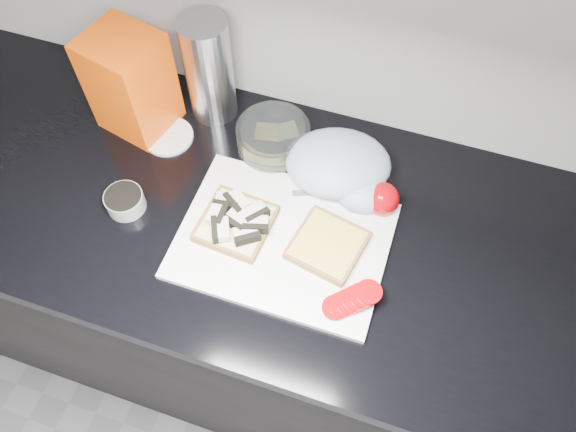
# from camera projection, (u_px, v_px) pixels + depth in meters

# --- Properties ---
(base_cabinet) EXTENTS (3.50, 0.60, 0.86)m
(base_cabinet) POSITION_uv_depth(u_px,v_px,m) (241.00, 294.00, 1.54)
(base_cabinet) COLOR black
(base_cabinet) RESTS_ON ground
(countertop) EXTENTS (3.50, 0.64, 0.04)m
(countertop) POSITION_uv_depth(u_px,v_px,m) (225.00, 206.00, 1.16)
(countertop) COLOR black
(countertop) RESTS_ON base_cabinet
(cutting_board) EXTENTS (0.40, 0.30, 0.01)m
(cutting_board) POSITION_uv_depth(u_px,v_px,m) (283.00, 240.00, 1.09)
(cutting_board) COLOR white
(cutting_board) RESTS_ON countertop
(bread_left) EXTENTS (0.15, 0.15, 0.04)m
(bread_left) POSITION_uv_depth(u_px,v_px,m) (236.00, 221.00, 1.09)
(bread_left) COLOR beige
(bread_left) RESTS_ON cutting_board
(bread_right) EXTENTS (0.15, 0.15, 0.02)m
(bread_right) POSITION_uv_depth(u_px,v_px,m) (328.00, 245.00, 1.06)
(bread_right) COLOR beige
(bread_right) RESTS_ON cutting_board
(tomato_slices) EXTENTS (0.11, 0.10, 0.02)m
(tomato_slices) POSITION_uv_depth(u_px,v_px,m) (352.00, 300.00, 1.00)
(tomato_slices) COLOR #A20308
(tomato_slices) RESTS_ON cutting_board
(knife) EXTENTS (0.19, 0.08, 0.01)m
(knife) POSITION_uv_depth(u_px,v_px,m) (352.00, 191.00, 1.14)
(knife) COLOR silver
(knife) RESTS_ON cutting_board
(seed_tub) EXTENTS (0.08, 0.08, 0.04)m
(seed_tub) POSITION_uv_depth(u_px,v_px,m) (125.00, 201.00, 1.12)
(seed_tub) COLOR #929796
(seed_tub) RESTS_ON countertop
(tub_lid) EXTENTS (0.13, 0.13, 0.01)m
(tub_lid) POSITION_uv_depth(u_px,v_px,m) (168.00, 136.00, 1.23)
(tub_lid) COLOR silver
(tub_lid) RESTS_ON countertop
(glass_bowl) EXTENTS (0.16, 0.16, 0.06)m
(glass_bowl) POSITION_uv_depth(u_px,v_px,m) (273.00, 138.00, 1.19)
(glass_bowl) COLOR silver
(glass_bowl) RESTS_ON countertop
(bread_bag) EXTENTS (0.17, 0.16, 0.22)m
(bread_bag) POSITION_uv_depth(u_px,v_px,m) (131.00, 83.00, 1.16)
(bread_bag) COLOR #F44004
(bread_bag) RESTS_ON countertop
(steel_canister) EXTENTS (0.10, 0.10, 0.24)m
(steel_canister) POSITION_uv_depth(u_px,v_px,m) (209.00, 70.00, 1.17)
(steel_canister) COLOR #AAABAF
(steel_canister) RESTS_ON countertop
(grocery_bag) EXTENTS (0.25, 0.22, 0.09)m
(grocery_bag) POSITION_uv_depth(u_px,v_px,m) (341.00, 168.00, 1.13)
(grocery_bag) COLOR #A8B4CF
(grocery_bag) RESTS_ON countertop
(whole_tomatoes) EXTENTS (0.07, 0.07, 0.07)m
(whole_tomatoes) POSITION_uv_depth(u_px,v_px,m) (382.00, 199.00, 1.10)
(whole_tomatoes) COLOR #A20308
(whole_tomatoes) RESTS_ON countertop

